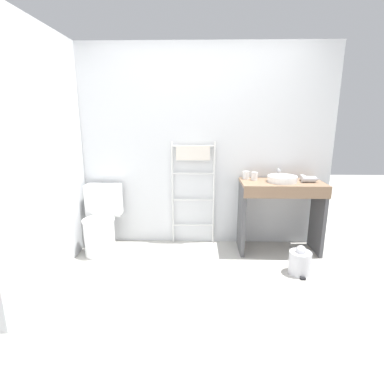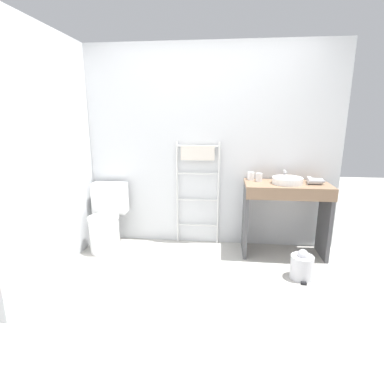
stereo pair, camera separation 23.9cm
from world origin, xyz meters
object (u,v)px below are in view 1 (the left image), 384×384
(hair_dryer, at_px, (309,179))
(sink_basin, at_px, (282,179))
(towel_radiator, at_px, (193,171))
(toilet, at_px, (101,223))
(trash_bin, at_px, (300,262))
(cup_near_edge, at_px, (254,176))
(cup_near_wall, at_px, (246,175))

(hair_dryer, bearing_deg, sink_basin, -179.56)
(towel_radiator, xyz_separation_m, hair_dryer, (1.32, -0.22, -0.04))
(toilet, distance_m, hair_dryer, 2.46)
(toilet, xyz_separation_m, trash_bin, (2.20, -0.49, -0.22))
(toilet, bearing_deg, cup_near_edge, 4.39)
(cup_near_wall, bearing_deg, cup_near_edge, -36.41)
(cup_near_edge, xyz_separation_m, hair_dryer, (0.60, -0.09, -0.01))
(cup_near_wall, distance_m, trash_bin, 1.14)
(cup_near_edge, bearing_deg, toilet, -175.61)
(cup_near_wall, height_order, trash_bin, cup_near_wall)
(trash_bin, bearing_deg, toilet, 167.53)
(hair_dryer, height_order, trash_bin, hair_dryer)
(sink_basin, relative_size, cup_near_edge, 3.57)
(towel_radiator, relative_size, sink_basin, 3.88)
(sink_basin, relative_size, cup_near_wall, 3.62)
(sink_basin, height_order, trash_bin, sink_basin)
(toilet, xyz_separation_m, towel_radiator, (1.08, 0.27, 0.58))
(cup_near_edge, bearing_deg, towel_radiator, 169.94)
(cup_near_edge, distance_m, hair_dryer, 0.61)
(trash_bin, bearing_deg, cup_near_edge, 122.31)
(toilet, height_order, towel_radiator, towel_radiator)
(towel_radiator, bearing_deg, hair_dryer, -9.46)
(towel_radiator, bearing_deg, trash_bin, -34.01)
(sink_basin, bearing_deg, hair_dryer, 0.44)
(towel_radiator, bearing_deg, cup_near_edge, -10.06)
(cup_near_wall, height_order, hair_dryer, cup_near_wall)
(cup_near_wall, bearing_deg, sink_basin, -22.32)
(toilet, height_order, sink_basin, sink_basin)
(sink_basin, distance_m, trash_bin, 0.93)
(towel_radiator, bearing_deg, sink_basin, -12.29)
(cup_near_edge, xyz_separation_m, trash_bin, (0.39, -0.62, -0.77))
(cup_near_edge, height_order, hair_dryer, cup_near_edge)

